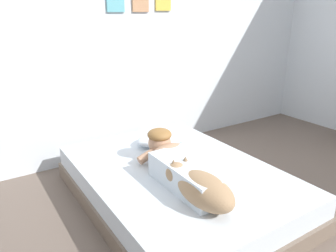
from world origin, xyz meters
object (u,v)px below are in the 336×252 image
Objects in this scene: bed at (177,185)px; dog at (201,188)px; pillow at (164,138)px; cell_phone at (222,173)px; coffee_cup at (168,149)px; person_lying at (185,164)px.

dog is (-0.14, -0.47, 0.25)m from bed.
pillow reaches higher than bed.
cell_phone is at bearing -85.64° from pillow.
pillow is at bearing 69.52° from bed.
dog is at bearing -150.41° from cell_phone.
pillow is 4.16× the size of coffee_cup.
pillow is at bearing 67.70° from coffee_cup.
pillow is at bearing 71.72° from person_lying.
cell_phone is at bearing -46.75° from bed.
coffee_cup is (0.12, 0.43, -0.07)m from person_lying.
person_lying reaches higher than dog.
pillow is 0.23m from coffee_cup.
person_lying is 1.60× the size of dog.
coffee_cup is 0.56m from cell_phone.
person_lying is at bearing -100.24° from bed.
bed is 2.07× the size of person_lying.
coffee_cup is at bearing 70.89° from bed.
person_lying is at bearing 156.88° from cell_phone.
bed is 0.35m from coffee_cup.
bed is at bearing 133.25° from cell_phone.
cell_phone is (0.38, 0.22, -0.10)m from dog.
bed is 0.38m from cell_phone.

